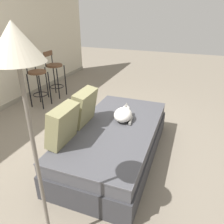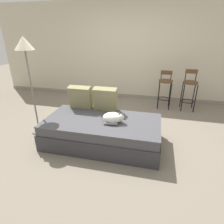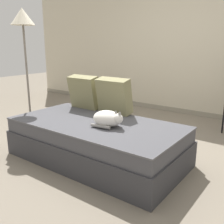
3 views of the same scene
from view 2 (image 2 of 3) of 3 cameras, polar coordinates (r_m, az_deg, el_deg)
ground_plane at (r=3.74m, az=-1.14°, el=-6.09°), size 16.00×16.00×0.00m
wall_back_panel at (r=5.48m, az=5.07°, el=17.74°), size 8.00×0.10×2.60m
wall_baseboard_trim at (r=5.69m, az=4.54°, el=5.02°), size 8.00×0.02×0.09m
couch at (r=3.29m, az=-2.97°, el=-5.92°), size 1.99×1.03×0.46m
throw_pillow_corner at (r=3.63m, az=-9.62°, el=4.46°), size 0.43×0.23×0.45m
throw_pillow_middle at (r=3.48m, az=-2.02°, el=3.95°), size 0.43×0.24×0.45m
cat at (r=3.06m, az=0.37°, el=-1.72°), size 0.37×0.29×0.20m
bar_stool_near_window at (r=4.92m, az=15.91°, el=7.65°), size 0.34×0.34×0.94m
bar_stool_by_doorway at (r=4.98m, az=22.59°, el=6.90°), size 0.34×0.34×0.99m
floor_lamp at (r=3.59m, az=-24.85°, el=15.93°), size 0.32×0.32×1.77m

